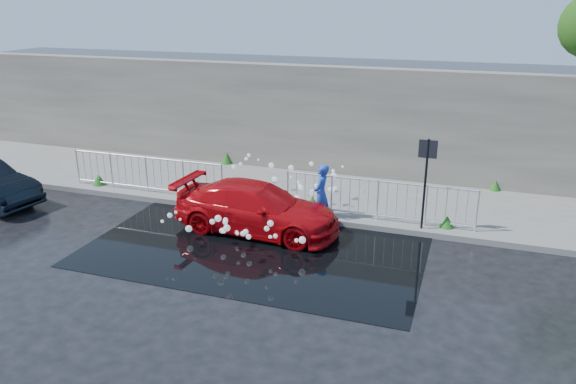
{
  "coord_description": "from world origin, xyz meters",
  "views": [
    {
      "loc": [
        5.25,
        -10.53,
        5.77
      ],
      "look_at": [
        0.84,
        2.37,
        1.0
      ],
      "focal_mm": 35.0,
      "sensor_mm": 36.0,
      "label": 1
    }
  ],
  "objects": [
    {
      "name": "pavement",
      "position": [
        0.0,
        5.0,
        0.07
      ],
      "size": [
        30.0,
        4.0,
        0.15
      ],
      "primitive_type": "cube",
      "color": "#5F5F5B",
      "rests_on": "ground"
    },
    {
      "name": "ground",
      "position": [
        0.0,
        0.0,
        0.0
      ],
      "size": [
        90.0,
        90.0,
        0.0
      ],
      "primitive_type": "plane",
      "color": "black",
      "rests_on": "ground"
    },
    {
      "name": "person",
      "position": [
        1.55,
        3.0,
        0.81
      ],
      "size": [
        0.42,
        0.61,
        1.63
      ],
      "primitive_type": "imported",
      "rotation": [
        0.0,
        0.0,
        -1.62
      ],
      "color": "#2344B0",
      "rests_on": "ground"
    },
    {
      "name": "railing_right",
      "position": [
        3.0,
        3.35,
        0.74
      ],
      "size": [
        5.05,
        0.05,
        1.1
      ],
      "color": "silver",
      "rests_on": "pavement"
    },
    {
      "name": "curb",
      "position": [
        0.0,
        3.0,
        0.08
      ],
      "size": [
        30.0,
        0.25,
        0.16
      ],
      "primitive_type": "cube",
      "color": "#5F5F5B",
      "rests_on": "ground"
    },
    {
      "name": "puddle",
      "position": [
        0.5,
        1.0,
        0.01
      ],
      "size": [
        8.0,
        5.0,
        0.01
      ],
      "primitive_type": "cube",
      "color": "black",
      "rests_on": "ground"
    },
    {
      "name": "water_spray",
      "position": [
        0.17,
        2.63,
        0.64
      ],
      "size": [
        3.52,
        5.35,
        0.97
      ],
      "color": "white",
      "rests_on": "ground"
    },
    {
      "name": "red_car",
      "position": [
        0.14,
        1.94,
        0.63
      ],
      "size": [
        4.42,
        1.98,
        1.26
      ],
      "primitive_type": "imported",
      "rotation": [
        0.0,
        0.0,
        1.52
      ],
      "color": "#B0070C",
      "rests_on": "ground"
    },
    {
      "name": "retaining_wall",
      "position": [
        0.0,
        7.2,
        1.9
      ],
      "size": [
        30.0,
        0.6,
        3.5
      ],
      "primitive_type": "cube",
      "color": "#58524A",
      "rests_on": "pavement"
    },
    {
      "name": "railing_left",
      "position": [
        -4.0,
        3.35,
        0.74
      ],
      "size": [
        5.05,
        0.05,
        1.1
      ],
      "color": "silver",
      "rests_on": "pavement"
    },
    {
      "name": "sign_post",
      "position": [
        4.2,
        3.1,
        1.72
      ],
      "size": [
        0.45,
        0.06,
        2.5
      ],
      "color": "black",
      "rests_on": "ground"
    },
    {
      "name": "weeds",
      "position": [
        -0.21,
        4.57,
        0.33
      ],
      "size": [
        12.17,
        3.93,
        0.43
      ],
      "color": "#134211",
      "rests_on": "pavement"
    }
  ]
}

